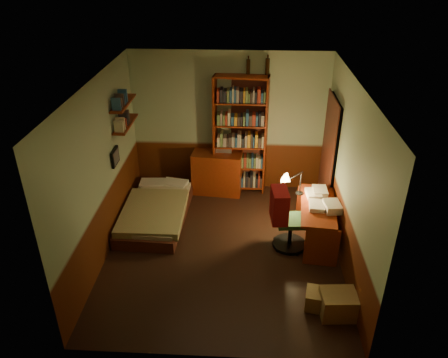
# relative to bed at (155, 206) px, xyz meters

# --- Properties ---
(floor) EXTENTS (3.50, 4.00, 0.02)m
(floor) POSITION_rel_bed_xyz_m (1.19, -0.76, -0.28)
(floor) COLOR black
(floor) RESTS_ON ground
(ceiling) EXTENTS (3.50, 4.00, 0.02)m
(ceiling) POSITION_rel_bed_xyz_m (1.19, -0.76, 2.34)
(ceiling) COLOR silver
(ceiling) RESTS_ON wall_back
(wall_back) EXTENTS (3.50, 0.02, 2.60)m
(wall_back) POSITION_rel_bed_xyz_m (1.19, 1.25, 1.03)
(wall_back) COLOR #8DA37D
(wall_back) RESTS_ON ground
(wall_left) EXTENTS (0.02, 4.00, 2.60)m
(wall_left) POSITION_rel_bed_xyz_m (-0.57, -0.76, 1.03)
(wall_left) COLOR #8DA37D
(wall_left) RESTS_ON ground
(wall_right) EXTENTS (0.02, 4.00, 2.60)m
(wall_right) POSITION_rel_bed_xyz_m (2.95, -0.76, 1.03)
(wall_right) COLOR #8DA37D
(wall_right) RESTS_ON ground
(wall_front) EXTENTS (3.50, 0.02, 2.60)m
(wall_front) POSITION_rel_bed_xyz_m (1.19, -2.77, 1.03)
(wall_front) COLOR #8DA37D
(wall_front) RESTS_ON ground
(doorway) EXTENTS (0.06, 0.90, 2.00)m
(doorway) POSITION_rel_bed_xyz_m (2.91, 0.54, 0.73)
(doorway) COLOR black
(doorway) RESTS_ON ground
(door_trim) EXTENTS (0.02, 0.98, 2.08)m
(door_trim) POSITION_rel_bed_xyz_m (2.88, 0.54, 0.73)
(door_trim) COLOR #431C13
(door_trim) RESTS_ON ground
(bed) EXTENTS (1.05, 1.85, 0.54)m
(bed) POSITION_rel_bed_xyz_m (0.00, 0.00, 0.00)
(bed) COLOR olive
(bed) RESTS_ON ground
(dresser) EXTENTS (0.94, 0.53, 0.80)m
(dresser) POSITION_rel_bed_xyz_m (0.98, 1.01, 0.13)
(dresser) COLOR maroon
(dresser) RESTS_ON ground
(mini_stereo) EXTENTS (0.30, 0.23, 0.16)m
(mini_stereo) POSITION_rel_bed_xyz_m (1.10, 1.13, 0.61)
(mini_stereo) COLOR #B2B2B7
(mini_stereo) RESTS_ON dresser
(bookshelf) EXTENTS (0.98, 0.42, 2.21)m
(bookshelf) POSITION_rel_bed_xyz_m (1.40, 1.09, 0.84)
(bookshelf) COLOR maroon
(bookshelf) RESTS_ON ground
(bottle_left) EXTENTS (0.07, 0.07, 0.25)m
(bottle_left) POSITION_rel_bed_xyz_m (1.51, 1.20, 2.07)
(bottle_left) COLOR black
(bottle_left) RESTS_ON bookshelf
(bottle_right) EXTENTS (0.09, 0.09, 0.27)m
(bottle_right) POSITION_rel_bed_xyz_m (1.83, 1.20, 2.08)
(bottle_right) COLOR black
(bottle_right) RESTS_ON bookshelf
(desk) EXTENTS (0.64, 1.29, 0.67)m
(desk) POSITION_rel_bed_xyz_m (2.63, -0.45, 0.07)
(desk) COLOR maroon
(desk) RESTS_ON ground
(paper_stack) EXTENTS (0.26, 0.33, 0.12)m
(paper_stack) POSITION_rel_bed_xyz_m (2.81, -0.59, 0.46)
(paper_stack) COLOR silver
(paper_stack) RESTS_ON desk
(desk_lamp) EXTENTS (0.19, 0.19, 0.52)m
(desk_lamp) POSITION_rel_bed_xyz_m (2.37, -0.13, 0.66)
(desk_lamp) COLOR black
(desk_lamp) RESTS_ON desk
(office_chair) EXTENTS (0.52, 0.46, 0.96)m
(office_chair) POSITION_rel_bed_xyz_m (2.22, -0.62, 0.21)
(office_chair) COLOR #294D2A
(office_chair) RESTS_ON ground
(red_jacket) EXTENTS (0.31, 0.46, 0.50)m
(red_jacket) POSITION_rel_bed_xyz_m (2.02, -0.79, 0.95)
(red_jacket) COLOR maroon
(red_jacket) RESTS_ON office_chair
(wall_shelf_lower) EXTENTS (0.20, 0.90, 0.03)m
(wall_shelf_lower) POSITION_rel_bed_xyz_m (-0.45, 0.34, 1.33)
(wall_shelf_lower) COLOR maroon
(wall_shelf_lower) RESTS_ON wall_left
(wall_shelf_upper) EXTENTS (0.20, 0.90, 0.03)m
(wall_shelf_upper) POSITION_rel_bed_xyz_m (-0.45, 0.34, 1.68)
(wall_shelf_upper) COLOR maroon
(wall_shelf_upper) RESTS_ON wall_left
(framed_picture) EXTENTS (0.04, 0.32, 0.26)m
(framed_picture) POSITION_rel_bed_xyz_m (-0.53, -0.16, 0.98)
(framed_picture) COLOR black
(framed_picture) RESTS_ON wall_left
(cardboard_box_a) EXTENTS (0.47, 0.39, 0.33)m
(cardboard_box_a) POSITION_rel_bed_xyz_m (2.72, -2.02, -0.10)
(cardboard_box_a) COLOR olive
(cardboard_box_a) RESTS_ON ground
(cardboard_box_b) EXTENTS (0.40, 0.35, 0.25)m
(cardboard_box_b) POSITION_rel_bed_xyz_m (2.50, -1.91, -0.14)
(cardboard_box_b) COLOR olive
(cardboard_box_b) RESTS_ON ground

